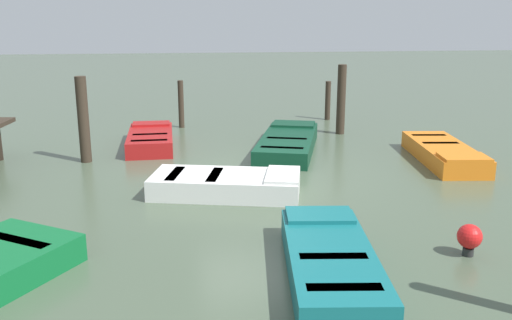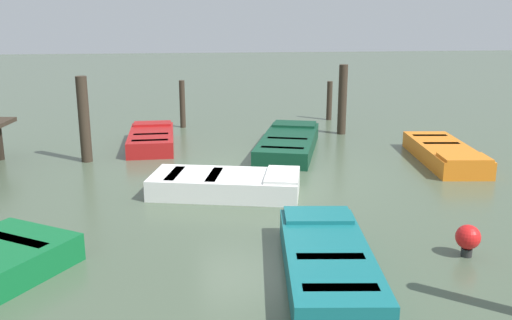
{
  "view_description": "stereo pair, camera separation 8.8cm",
  "coord_description": "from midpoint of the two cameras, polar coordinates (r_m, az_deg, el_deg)",
  "views": [
    {
      "loc": [
        -11.69,
        1.49,
        3.43
      ],
      "look_at": [
        0.0,
        0.0,
        0.35
      ],
      "focal_mm": 39.36,
      "sensor_mm": 36.0,
      "label": 1
    },
    {
      "loc": [
        -11.7,
        1.41,
        3.43
      ],
      "look_at": [
        0.0,
        0.0,
        0.35
      ],
      "focal_mm": 39.36,
      "sensor_mm": 36.0,
      "label": 2
    }
  ],
  "objects": [
    {
      "name": "ground_plane",
      "position": [
        12.28,
        -0.21,
        -1.58
      ],
      "size": [
        80.0,
        80.0,
        0.0
      ],
      "primitive_type": "plane",
      "color": "#475642"
    },
    {
      "name": "rowboat_orange",
      "position": [
        14.1,
        18.37,
        0.7
      ],
      "size": [
        3.38,
        1.48,
        0.46
      ],
      "rotation": [
        0.0,
        0.0,
        3.03
      ],
      "color": "orange",
      "rests_on": "ground_plane"
    },
    {
      "name": "rowboat_white",
      "position": [
        10.97,
        -3.21,
        -2.43
      ],
      "size": [
        1.92,
        3.09,
        0.46
      ],
      "rotation": [
        0.0,
        0.0,
        4.48
      ],
      "color": "silver",
      "rests_on": "ground_plane"
    },
    {
      "name": "rowboat_teal",
      "position": [
        7.72,
        7.21,
        -10.09
      ],
      "size": [
        3.2,
        1.47,
        0.46
      ],
      "rotation": [
        0.0,
        0.0,
        6.17
      ],
      "color": "#14666B",
      "rests_on": "ground_plane"
    },
    {
      "name": "rowboat_red",
      "position": [
        15.12,
        -10.83,
        2.11
      ],
      "size": [
        2.75,
        1.21,
        0.46
      ],
      "rotation": [
        0.0,
        0.0,
        0.03
      ],
      "color": "maroon",
      "rests_on": "ground_plane"
    },
    {
      "name": "rowboat_dark_green",
      "position": [
        14.47,
        3.1,
        1.79
      ],
      "size": [
        3.94,
        2.3,
        0.46
      ],
      "rotation": [
        0.0,
        0.0,
        5.99
      ],
      "color": "#0C3823",
      "rests_on": "ground_plane"
    },
    {
      "name": "mooring_piling_near_left",
      "position": [
        16.57,
        8.5,
        6.09
      ],
      "size": [
        0.25,
        0.25,
        2.02
      ],
      "primitive_type": "cylinder",
      "color": "#33281E",
      "rests_on": "ground_plane"
    },
    {
      "name": "mooring_piling_center",
      "position": [
        17.52,
        -7.77,
        5.64
      ],
      "size": [
        0.17,
        0.17,
        1.46
      ],
      "primitive_type": "cylinder",
      "color": "#33281E",
      "rests_on": "ground_plane"
    },
    {
      "name": "mooring_piling_far_left",
      "position": [
        18.83,
        7.17,
        6.01
      ],
      "size": [
        0.18,
        0.18,
        1.28
      ],
      "primitive_type": "cylinder",
      "color": "#33281E",
      "rests_on": "ground_plane"
    },
    {
      "name": "mooring_piling_far_right",
      "position": [
        13.81,
        -17.32,
        3.92
      ],
      "size": [
        0.26,
        0.26,
        2.04
      ],
      "primitive_type": "cylinder",
      "color": "#33281E",
      "rests_on": "ground_plane"
    },
    {
      "name": "marker_buoy",
      "position": [
        8.77,
        20.61,
        -7.36
      ],
      "size": [
        0.36,
        0.36,
        0.48
      ],
      "color": "#262626",
      "rests_on": "ground_plane"
    }
  ]
}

